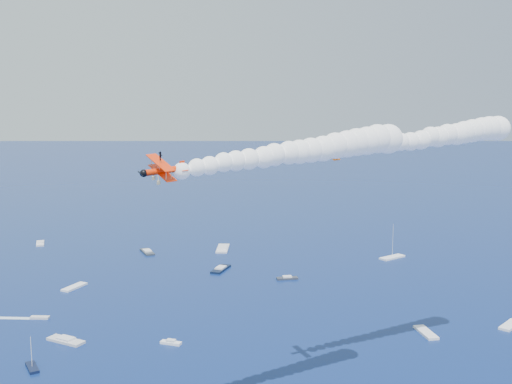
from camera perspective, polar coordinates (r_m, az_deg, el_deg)
name	(u,v)px	position (r m, az deg, el deg)	size (l,w,h in m)	color
biplane_lead	(329,151)	(124.96, 6.87, 3.86)	(6.58, 7.38, 4.45)	#FF6005
biplane_trail	(164,171)	(99.12, -8.66, 2.00)	(7.72, 8.66, 5.21)	#FF2D05
smoke_trail_lead	(425,138)	(140.05, 15.57, 4.87)	(49.88, 10.29, 9.64)	white
smoke_trail_trail	(294,153)	(110.37, 3.60, 3.71)	(49.53, 12.98, 9.64)	white
spectator_boats	(166,297)	(205.90, -8.48, -9.69)	(215.57, 189.40, 0.70)	black
boat_wakes	(202,342)	(169.09, -5.08, -13.87)	(221.99, 79.81, 0.04)	white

